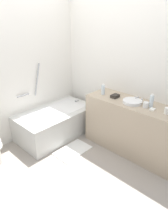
{
  "coord_description": "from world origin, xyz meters",
  "views": [
    {
      "loc": [
        -1.51,
        -1.8,
        2.05
      ],
      "look_at": [
        0.53,
        0.13,
        0.69
      ],
      "focal_mm": 31.27,
      "sensor_mm": 36.0,
      "label": 1
    }
  ],
  "objects_px": {
    "bathtub": "(56,122)",
    "sink_basin": "(132,102)",
    "water_bottle_1": "(152,101)",
    "soap_dish": "(152,109)",
    "drinking_glass_1": "(167,111)",
    "drinking_glass_0": "(146,105)",
    "amenity_basket": "(115,96)",
    "sink_faucet": "(138,98)",
    "bath_mat": "(73,150)",
    "water_bottle_0": "(103,90)"
  },
  "relations": [
    {
      "from": "bathtub",
      "to": "sink_basin",
      "type": "height_order",
      "value": "bathtub"
    },
    {
      "from": "water_bottle_1",
      "to": "soap_dish",
      "type": "bearing_deg",
      "value": -140.55
    },
    {
      "from": "bathtub",
      "to": "drinking_glass_1",
      "type": "bearing_deg",
      "value": -74.26
    },
    {
      "from": "water_bottle_1",
      "to": "drinking_glass_0",
      "type": "relative_size",
      "value": 2.44
    },
    {
      "from": "sink_basin",
      "to": "amenity_basket",
      "type": "height_order",
      "value": "amenity_basket"
    },
    {
      "from": "sink_faucet",
      "to": "amenity_basket",
      "type": "height_order",
      "value": "sink_faucet"
    },
    {
      "from": "sink_faucet",
      "to": "amenity_basket",
      "type": "relative_size",
      "value": 1.09
    },
    {
      "from": "drinking_glass_1",
      "to": "bathtub",
      "type": "bearing_deg",
      "value": 105.74
    },
    {
      "from": "drinking_glass_0",
      "to": "sink_faucet",
      "type": "bearing_deg",
      "value": 49.65
    },
    {
      "from": "bathtub",
      "to": "water_bottle_1",
      "type": "bearing_deg",
      "value": -69.64
    },
    {
      "from": "water_bottle_1",
      "to": "bathtub",
      "type": "bearing_deg",
      "value": 110.36
    },
    {
      "from": "sink_faucet",
      "to": "drinking_glass_0",
      "type": "xyz_separation_m",
      "value": [
        -0.19,
        -0.23,
        0.01
      ]
    },
    {
      "from": "amenity_basket",
      "to": "bath_mat",
      "type": "bearing_deg",
      "value": 154.81
    },
    {
      "from": "drinking_glass_1",
      "to": "soap_dish",
      "type": "bearing_deg",
      "value": 94.5
    },
    {
      "from": "sink_basin",
      "to": "drinking_glass_0",
      "type": "bearing_deg",
      "value": -94.0
    },
    {
      "from": "sink_basin",
      "to": "bathtub",
      "type": "bearing_deg",
      "value": 112.21
    },
    {
      "from": "amenity_basket",
      "to": "sink_faucet",
      "type": "bearing_deg",
      "value": -62.09
    },
    {
      "from": "sink_basin",
      "to": "water_bottle_0",
      "type": "xyz_separation_m",
      "value": [
        -0.01,
        0.56,
        0.06
      ]
    },
    {
      "from": "sink_faucet",
      "to": "soap_dish",
      "type": "height_order",
      "value": "sink_faucet"
    },
    {
      "from": "bathtub",
      "to": "drinking_glass_1",
      "type": "distance_m",
      "value": 1.98
    },
    {
      "from": "water_bottle_0",
      "to": "amenity_basket",
      "type": "bearing_deg",
      "value": -85.64
    },
    {
      "from": "water_bottle_1",
      "to": "bath_mat",
      "type": "xyz_separation_m",
      "value": [
        -0.73,
        0.92,
        -0.96
      ]
    },
    {
      "from": "drinking_glass_0",
      "to": "water_bottle_0",
      "type": "bearing_deg",
      "value": 89.85
    },
    {
      "from": "water_bottle_0",
      "to": "drinking_glass_1",
      "type": "relative_size",
      "value": 2.04
    },
    {
      "from": "bathtub",
      "to": "water_bottle_0",
      "type": "xyz_separation_m",
      "value": [
        0.5,
        -0.71,
        0.68
      ]
    },
    {
      "from": "drinking_glass_0",
      "to": "bath_mat",
      "type": "distance_m",
      "value": 1.42
    },
    {
      "from": "sink_faucet",
      "to": "bath_mat",
      "type": "relative_size",
      "value": 0.25
    },
    {
      "from": "bathtub",
      "to": "sink_faucet",
      "type": "bearing_deg",
      "value": -61.3
    },
    {
      "from": "water_bottle_0",
      "to": "drinking_glass_1",
      "type": "distance_m",
      "value": 1.1
    },
    {
      "from": "drinking_glass_0",
      "to": "bath_mat",
      "type": "bearing_deg",
      "value": 127.15
    },
    {
      "from": "sink_basin",
      "to": "drinking_glass_0",
      "type": "relative_size",
      "value": 3.55
    },
    {
      "from": "bath_mat",
      "to": "drinking_glass_0",
      "type": "bearing_deg",
      "value": -52.85
    },
    {
      "from": "bathtub",
      "to": "drinking_glass_0",
      "type": "distance_m",
      "value": 1.7
    },
    {
      "from": "drinking_glass_0",
      "to": "soap_dish",
      "type": "relative_size",
      "value": 0.92
    },
    {
      "from": "bathtub",
      "to": "sink_basin",
      "type": "xyz_separation_m",
      "value": [
        0.52,
        -1.27,
        0.62
      ]
    },
    {
      "from": "bath_mat",
      "to": "sink_basin",
      "type": "bearing_deg",
      "value": -43.66
    },
    {
      "from": "water_bottle_0",
      "to": "amenity_basket",
      "type": "xyz_separation_m",
      "value": [
        0.02,
        -0.24,
        -0.06
      ]
    },
    {
      "from": "drinking_glass_1",
      "to": "amenity_basket",
      "type": "distance_m",
      "value": 0.86
    },
    {
      "from": "water_bottle_1",
      "to": "soap_dish",
      "type": "distance_m",
      "value": 0.13
    },
    {
      "from": "drinking_glass_0",
      "to": "drinking_glass_1",
      "type": "relative_size",
      "value": 0.92
    },
    {
      "from": "water_bottle_0",
      "to": "drinking_glass_0",
      "type": "height_order",
      "value": "water_bottle_0"
    },
    {
      "from": "amenity_basket",
      "to": "drinking_glass_1",
      "type": "bearing_deg",
      "value": -90.87
    },
    {
      "from": "bathtub",
      "to": "soap_dish",
      "type": "height_order",
      "value": "bathtub"
    },
    {
      "from": "bathtub",
      "to": "sink_basin",
      "type": "distance_m",
      "value": 1.5
    },
    {
      "from": "sink_basin",
      "to": "drinking_glass_1",
      "type": "xyz_separation_m",
      "value": [
        -0.01,
        -0.54,
        0.02
      ]
    },
    {
      "from": "sink_faucet",
      "to": "water_bottle_1",
      "type": "relative_size",
      "value": 0.75
    },
    {
      "from": "bath_mat",
      "to": "sink_faucet",
      "type": "bearing_deg",
      "value": -37.12
    },
    {
      "from": "sink_basin",
      "to": "drinking_glass_0",
      "type": "distance_m",
      "value": 0.23
    },
    {
      "from": "soap_dish",
      "to": "water_bottle_1",
      "type": "bearing_deg",
      "value": 39.45
    },
    {
      "from": "sink_faucet",
      "to": "water_bottle_1",
      "type": "distance_m",
      "value": 0.31
    }
  ]
}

